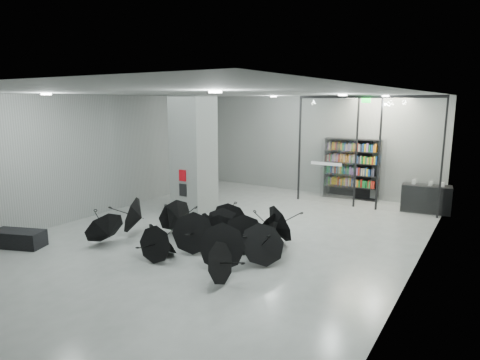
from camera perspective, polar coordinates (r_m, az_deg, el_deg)
The scene contains 10 objects.
room at distance 11.14m, azimuth -2.80°, elevation 5.91°, with size 14.00×14.02×4.01m.
column at distance 14.31m, azimuth -6.43°, elevation 3.57°, with size 1.20×1.20×4.00m, color slate.
fire_cabinet at distance 13.93m, azimuth -7.95°, elevation 0.63°, with size 0.28×0.04×0.38m, color #A50A07.
info_panel at distance 14.03m, azimuth -7.90°, elevation -1.38°, with size 0.30×0.03×0.42m, color black.
exit_sign at distance 14.93m, azimuth 17.05°, elevation 10.47°, with size 0.30×0.06×0.15m, color #0CE533.
glass_partition at distance 15.22m, azimuth 16.88°, elevation 4.29°, with size 5.06×0.08×4.00m.
bench at distance 12.49m, azimuth -28.35°, elevation -7.16°, with size 1.36×0.58×0.44m, color black.
bookshelf at distance 16.76m, azimuth 15.19°, elevation 1.50°, with size 2.15×0.43×2.37m, color black, non-canonical shape.
shop_counter at distance 15.66m, azimuth 24.32°, elevation -2.36°, with size 1.59×0.64×0.96m, color black.
umbrella_cluster at distance 10.86m, azimuth -4.53°, elevation -7.87°, with size 5.55×4.18×1.31m.
Camera 1 is at (6.34, -9.10, 3.81)m, focal length 30.83 mm.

